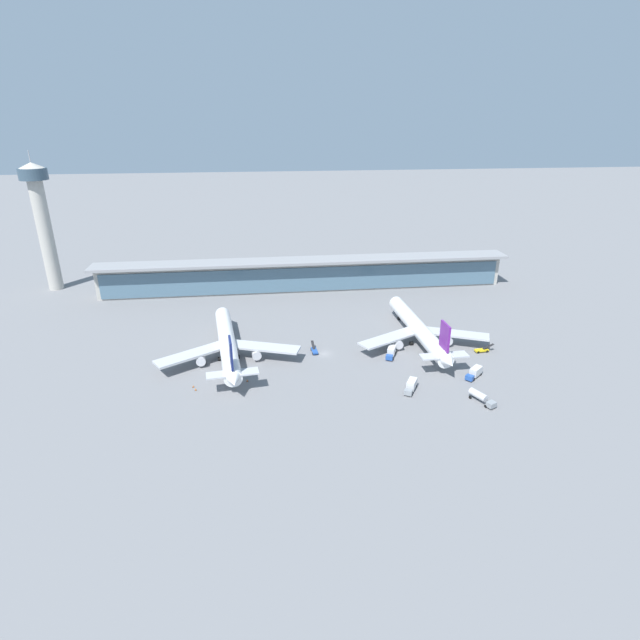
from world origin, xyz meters
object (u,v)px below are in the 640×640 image
at_px(control_tower, 42,216).
at_px(safety_cone_charlie, 196,389).
at_px(service_truck_by_tail_blue, 391,352).
at_px(service_truck_at_far_stand_blue, 314,350).
at_px(service_truck_near_nose_yellow, 482,350).
at_px(service_truck_under_wing_grey, 481,397).
at_px(service_truck_on_taxiway_blue, 475,372).
at_px(service_truck_mid_apron_grey, 411,385).
at_px(safety_cone_alpha, 247,381).
at_px(airliner_centre_stand, 419,329).
at_px(safety_cone_bravo, 193,386).
at_px(airliner_left_stand, 227,344).

height_order(control_tower, safety_cone_charlie, control_tower).
distance_m(service_truck_by_tail_blue, service_truck_at_far_stand_blue, 26.51).
relative_size(service_truck_near_nose_yellow, service_truck_under_wing_grey, 0.79).
bearing_deg(service_truck_under_wing_grey, service_truck_on_taxiway_blue, 73.87).
bearing_deg(safety_cone_charlie, service_truck_mid_apron_grey, -7.08).
height_order(service_truck_mid_apron_grey, safety_cone_alpha, service_truck_mid_apron_grey).
bearing_deg(service_truck_at_far_stand_blue, airliner_centre_stand, 5.02).
height_order(service_truck_at_far_stand_blue, safety_cone_alpha, service_truck_at_far_stand_blue).
xyz_separation_m(service_truck_at_far_stand_blue, safety_cone_alpha, (-22.94, -17.87, -0.49)).
distance_m(service_truck_at_far_stand_blue, control_tower, 145.19).
xyz_separation_m(airliner_centre_stand, service_truck_at_far_stand_blue, (-38.30, -3.36, -4.45)).
bearing_deg(service_truck_by_tail_blue, service_truck_on_taxiway_blue, -38.16).
relative_size(service_truck_by_tail_blue, service_truck_on_taxiway_blue, 1.08).
distance_m(service_truck_by_tail_blue, safety_cone_bravo, 66.27).
height_order(airliner_left_stand, safety_cone_charlie, airliner_left_stand).
height_order(service_truck_mid_apron_grey, safety_cone_charlie, service_truck_mid_apron_grey).
distance_m(service_truck_at_far_stand_blue, safety_cone_bravo, 43.78).
height_order(safety_cone_bravo, safety_cone_charlie, same).
distance_m(airliner_left_stand, safety_cone_alpha, 19.25).
relative_size(service_truck_on_taxiway_blue, control_tower, 0.11).
bearing_deg(service_truck_at_far_stand_blue, service_truck_mid_apron_grey, -48.67).
relative_size(service_truck_on_taxiway_blue, safety_cone_alpha, 10.02).
xyz_separation_m(control_tower, safety_cone_charlie, (75.52, -105.14, -33.96)).
bearing_deg(safety_cone_charlie, service_truck_by_tail_blue, 13.32).
height_order(service_truck_mid_apron_grey, service_truck_by_tail_blue, same).
height_order(service_truck_under_wing_grey, service_truck_on_taxiway_blue, service_truck_on_taxiway_blue).
xyz_separation_m(service_truck_mid_apron_grey, safety_cone_alpha, (-48.81, 11.55, -1.37)).
bearing_deg(service_truck_on_taxiway_blue, service_truck_by_tail_blue, 141.84).
relative_size(airliner_left_stand, safety_cone_alpha, 89.51).
bearing_deg(airliner_centre_stand, airliner_left_stand, -176.77).
distance_m(service_truck_under_wing_grey, control_tower, 202.09).
bearing_deg(service_truck_under_wing_grey, airliner_centre_stand, 97.72).
distance_m(airliner_left_stand, service_truck_by_tail_blue, 55.66).
xyz_separation_m(service_truck_by_tail_blue, safety_cone_bravo, (-64.93, -13.21, -1.37)).
bearing_deg(safety_cone_bravo, service_truck_mid_apron_grey, -8.67).
bearing_deg(safety_cone_alpha, control_tower, 131.83).
distance_m(airliner_left_stand, service_truck_on_taxiway_blue, 81.16).
xyz_separation_m(service_truck_under_wing_grey, safety_cone_bravo, (-83.14, 18.83, -1.39)).
bearing_deg(safety_cone_bravo, service_truck_on_taxiway_blue, -2.88).
relative_size(airliner_centre_stand, service_truck_by_tail_blue, 8.24).
relative_size(airliner_left_stand, airliner_centre_stand, 1.00).
bearing_deg(airliner_left_stand, service_truck_under_wing_grey, -27.28).
distance_m(service_truck_under_wing_grey, safety_cone_bravo, 85.26).
height_order(safety_cone_alpha, safety_cone_bravo, same).
relative_size(control_tower, safety_cone_alpha, 89.48).
xyz_separation_m(service_truck_under_wing_grey, safety_cone_charlie, (-82.25, 16.88, -1.39)).
height_order(airliner_centre_stand, service_truck_mid_apron_grey, airliner_centre_stand).
height_order(airliner_left_stand, service_truck_at_far_stand_blue, airliner_left_stand).
distance_m(service_truck_mid_apron_grey, service_truck_by_tail_blue, 23.13).
bearing_deg(airliner_left_stand, service_truck_at_far_stand_blue, 0.90).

